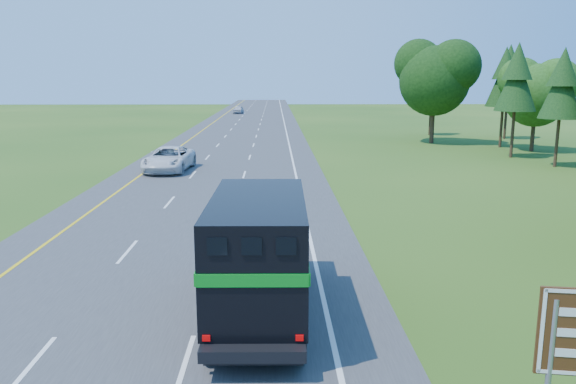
% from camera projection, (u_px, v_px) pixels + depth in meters
% --- Properties ---
extents(road, '(15.00, 260.00, 0.04)m').
position_uv_depth(road, '(231.00, 153.00, 51.60)').
color(road, '#38383A').
rests_on(road, ground).
extents(lane_markings, '(11.15, 260.00, 0.01)m').
position_uv_depth(lane_markings, '(231.00, 153.00, 51.59)').
color(lane_markings, yellow).
rests_on(lane_markings, road).
extents(horse_truck, '(2.68, 8.11, 3.57)m').
position_uv_depth(horse_truck, '(259.00, 250.00, 15.97)').
color(horse_truck, black).
rests_on(horse_truck, road).
extents(white_suv, '(3.35, 6.52, 1.76)m').
position_uv_depth(white_suv, '(169.00, 159.00, 41.44)').
color(white_suv, silver).
rests_on(white_suv, road).
extents(far_car, '(2.13, 4.52, 1.49)m').
position_uv_depth(far_car, '(238.00, 110.00, 109.44)').
color(far_car, silver).
rests_on(far_car, road).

